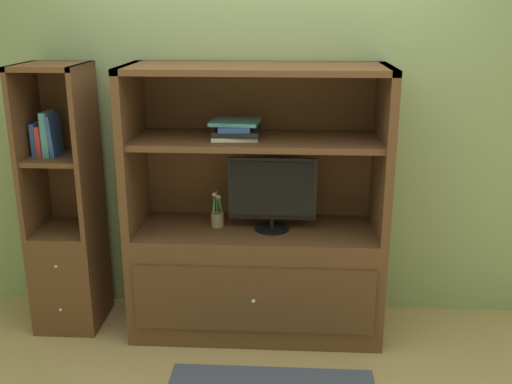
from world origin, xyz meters
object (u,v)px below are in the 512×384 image
magazine_stack (235,129)px  bookshelf_tall (68,240)px  potted_plant (217,218)px  tv_monitor (272,193)px  media_console (257,251)px  upright_book_row (47,136)px

magazine_stack → bookshelf_tall: size_ratio=0.18×
potted_plant → tv_monitor: bearing=-6.0°
media_console → potted_plant: bearing=177.2°
magazine_stack → upright_book_row: upright_book_row is taller
tv_monitor → upright_book_row: (-1.36, 0.02, 0.33)m
magazine_stack → media_console: bearing=3.0°
tv_monitor → bookshelf_tall: (-1.30, 0.03, -0.35)m
media_console → upright_book_row: (-1.27, -0.01, 0.72)m
media_console → magazine_stack: 0.79m
media_console → tv_monitor: 0.41m
potted_plant → upright_book_row: (-1.02, -0.02, 0.51)m
magazine_stack → upright_book_row: 1.14m
potted_plant → bookshelf_tall: bookshelf_tall is taller
potted_plant → bookshelf_tall: (-0.96, -0.01, -0.17)m
upright_book_row → magazine_stack: bearing=0.0°
media_console → potted_plant: (-0.25, 0.01, 0.21)m
bookshelf_tall → upright_book_row: bookshelf_tall is taller
media_console → magazine_stack: bearing=-177.0°
potted_plant → magazine_stack: bearing=-8.7°
potted_plant → upright_book_row: size_ratio=0.87×
upright_book_row → potted_plant: bearing=1.0°
media_console → bookshelf_tall: (-1.20, 0.00, 0.05)m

